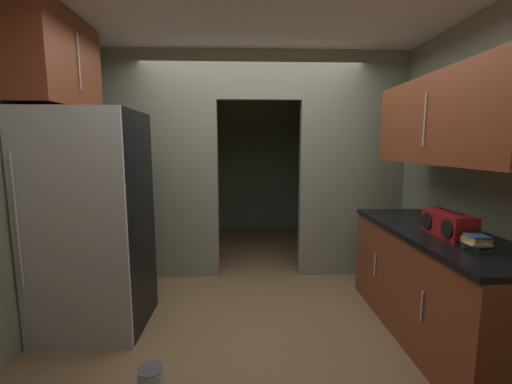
{
  "coord_description": "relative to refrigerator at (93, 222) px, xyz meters",
  "views": [
    {
      "loc": [
        -0.1,
        -2.67,
        1.57
      ],
      "look_at": [
        0.03,
        0.71,
        1.1
      ],
      "focal_mm": 23.15,
      "sensor_mm": 36.0,
      "label": 1
    }
  ],
  "objects": [
    {
      "name": "refrigerator",
      "position": [
        0.0,
        0.0,
        0.0
      ],
      "size": [
        0.83,
        0.78,
        1.85
      ],
      "color": "black",
      "rests_on": "ground"
    },
    {
      "name": "upper_cabinet_fridgeside",
      "position": [
        -0.25,
        0.1,
        1.32
      ],
      "size": [
        0.36,
        0.91,
        0.74
      ],
      "color": "brown"
    },
    {
      "name": "adjoining_room_shell",
      "position": [
        1.38,
        2.81,
        0.39
      ],
      "size": [
        3.61,
        2.4,
        2.64
      ],
      "color": "slate",
      "rests_on": "ground"
    },
    {
      "name": "lower_cabinet_run",
      "position": [
        2.84,
        -0.27,
        -0.48
      ],
      "size": [
        0.69,
        1.86,
        0.9
      ],
      "color": "brown",
      "rests_on": "ground"
    },
    {
      "name": "boombox",
      "position": [
        2.81,
        -0.43,
        0.06
      ],
      "size": [
        0.19,
        0.43,
        0.21
      ],
      "color": "maroon",
      "rests_on": "lower_cabinet_run"
    },
    {
      "name": "upper_cabinet_counterside",
      "position": [
        2.84,
        -0.27,
        0.84
      ],
      "size": [
        0.36,
        1.68,
        0.68
      ],
      "color": "brown"
    },
    {
      "name": "paint_can",
      "position": [
        0.7,
        -0.89,
        -0.82
      ],
      "size": [
        0.17,
        0.17,
        0.21
      ],
      "color": "silver",
      "rests_on": "ground"
    },
    {
      "name": "kitchen_partition",
      "position": [
        1.35,
        1.12,
        0.47
      ],
      "size": [
        3.61,
        0.12,
        2.64
      ],
      "color": "gray",
      "rests_on": "ground"
    },
    {
      "name": "ground",
      "position": [
        1.38,
        -0.11,
        -0.93
      ],
      "size": [
        20.0,
        20.0,
        0.0
      ],
      "primitive_type": "plane",
      "color": "brown"
    },
    {
      "name": "book_stack",
      "position": [
        2.8,
        -0.75,
        0.02
      ],
      "size": [
        0.15,
        0.17,
        0.1
      ],
      "color": "#388C47",
      "rests_on": "lower_cabinet_run"
    },
    {
      "name": "kitchen_overhead_slab",
      "position": [
        1.38,
        0.26,
        1.74
      ],
      "size": [
        4.01,
        6.46,
        0.06
      ],
      "primitive_type": "cube",
      "color": "silver"
    }
  ]
}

